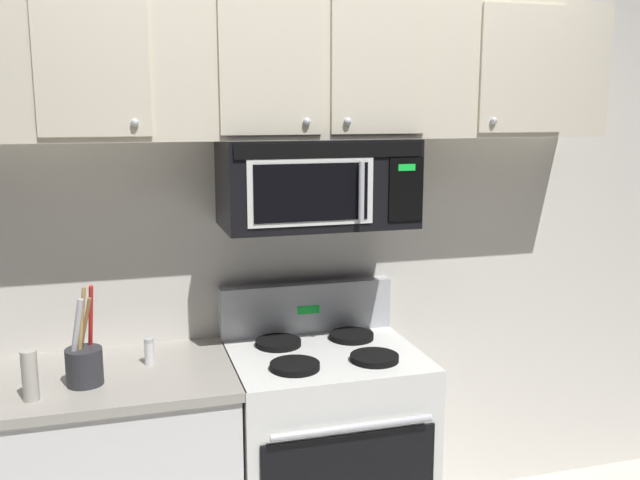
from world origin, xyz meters
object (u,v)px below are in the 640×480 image
object	(u,v)px
stove_range	(324,452)
salt_shaker	(149,352)
utensil_crock_charcoal	(84,362)
over_range_microwave	(316,183)
pepper_mill	(30,376)

from	to	relation	value
stove_range	salt_shaker	xyz separation A→B (m)	(-0.68, 0.06, 0.48)
utensil_crock_charcoal	over_range_microwave	bearing A→B (deg)	12.13
stove_range	salt_shaker	bearing A→B (deg)	174.91
over_range_microwave	salt_shaker	xyz separation A→B (m)	(-0.68, -0.06, -0.62)
stove_range	utensil_crock_charcoal	size ratio (longest dim) A/B	3.07
pepper_mill	salt_shaker	bearing A→B (deg)	30.65
utensil_crock_charcoal	pepper_mill	xyz separation A→B (m)	(-0.17, -0.10, 0.00)
over_range_microwave	salt_shaker	world-z (taller)	over_range_microwave
pepper_mill	stove_range	bearing A→B (deg)	9.23
over_range_microwave	stove_range	bearing A→B (deg)	-89.86
pepper_mill	over_range_microwave	bearing A→B (deg)	15.11
over_range_microwave	salt_shaker	distance (m)	0.93
salt_shaker	over_range_microwave	bearing A→B (deg)	4.64
stove_range	over_range_microwave	xyz separation A→B (m)	(-0.00, 0.12, 1.11)
salt_shaker	utensil_crock_charcoal	bearing A→B (deg)	-148.59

